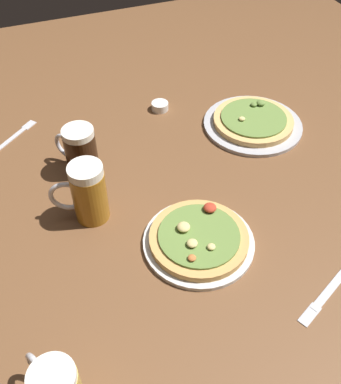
{
  "coord_description": "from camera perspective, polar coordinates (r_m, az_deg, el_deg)",
  "views": [
    {
      "loc": [
        -0.3,
        -0.76,
        0.84
      ],
      "look_at": [
        0.0,
        0.0,
        0.02
      ],
      "focal_mm": 41.15,
      "sensor_mm": 36.0,
      "label": 1
    }
  ],
  "objects": [
    {
      "name": "knife_right",
      "position": [
        1.05,
        20.04,
        -11.69
      ],
      "size": [
        0.22,
        0.12,
        0.01
      ],
      "color": "silver",
      "rests_on": "ground_plane"
    },
    {
      "name": "pizza_plate_far",
      "position": [
        1.42,
        10.65,
        8.9
      ],
      "size": [
        0.31,
        0.31,
        0.05
      ],
      "color": "#B2B2B7",
      "rests_on": "ground_plane"
    },
    {
      "name": "ground_plane",
      "position": [
        1.18,
        0.0,
        -1.19
      ],
      "size": [
        2.4,
        2.4,
        0.03
      ],
      "primitive_type": "cube",
      "color": "brown"
    },
    {
      "name": "pizza_plate_near",
      "position": [
        1.06,
        3.68,
        -6.13
      ],
      "size": [
        0.27,
        0.27,
        0.05
      ],
      "color": "silver",
      "rests_on": "ground_plane"
    },
    {
      "name": "ramekin_sauce",
      "position": [
        1.47,
        -1.38,
        11.06
      ],
      "size": [
        0.06,
        0.06,
        0.03
      ],
      "primitive_type": "cylinder",
      "color": "white",
      "rests_on": "ground_plane"
    },
    {
      "name": "beer_mug_dark",
      "position": [
        1.09,
        -10.7,
        -0.11
      ],
      "size": [
        0.14,
        0.09,
        0.16
      ],
      "color": "#9E6619",
      "rests_on": "ground_plane"
    },
    {
      "name": "beer_mug_amber",
      "position": [
        1.23,
        -11.66,
        5.32
      ],
      "size": [
        0.11,
        0.12,
        0.14
      ],
      "color": "black",
      "rests_on": "ground_plane"
    },
    {
      "name": "fork_left",
      "position": [
        1.43,
        -20.11,
        6.39
      ],
      "size": [
        0.19,
        0.16,
        0.01
      ],
      "color": "silver",
      "rests_on": "ground_plane"
    }
  ]
}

